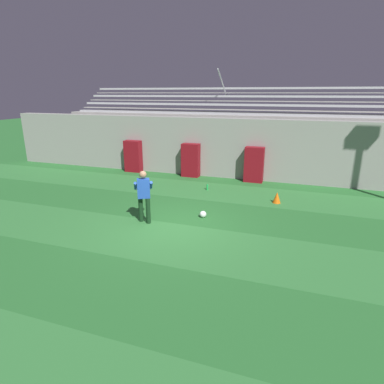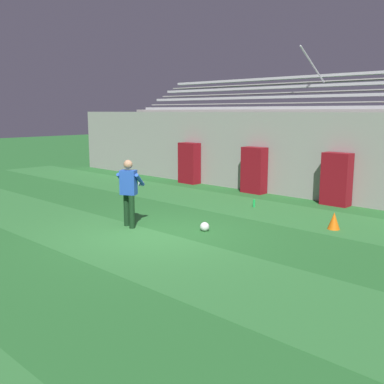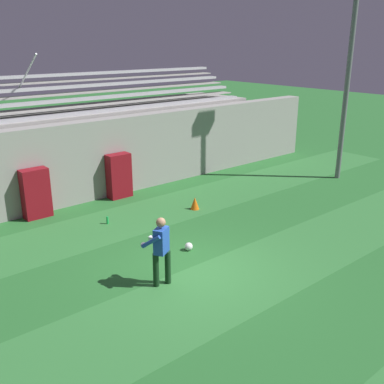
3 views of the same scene
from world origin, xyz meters
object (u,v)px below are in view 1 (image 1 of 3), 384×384
at_px(traffic_cone, 277,197).
at_px(water_bottle, 207,187).
at_px(padding_pillar_gate_right, 254,165).
at_px(soccer_ball, 203,214).
at_px(padding_pillar_gate_left, 191,160).
at_px(goalkeeper, 144,193).
at_px(padding_pillar_far_left, 133,156).

xyz_separation_m(traffic_cone, water_bottle, (-2.91, 0.75, -0.09)).
relative_size(padding_pillar_gate_right, soccer_ball, 7.29).
bearing_deg(padding_pillar_gate_left, goalkeeper, -84.78).
bearing_deg(water_bottle, goalkeeper, -102.27).
bearing_deg(water_bottle, padding_pillar_gate_left, 126.12).
distance_m(soccer_ball, water_bottle, 3.14).
xyz_separation_m(padding_pillar_gate_right, traffic_cone, (1.28, -2.70, -0.59)).
xyz_separation_m(goalkeeper, traffic_cone, (3.79, 3.27, -0.74)).
distance_m(goalkeeper, soccer_ball, 2.08).
height_order(padding_pillar_far_left, soccer_ball, padding_pillar_far_left).
height_order(padding_pillar_gate_left, soccer_ball, padding_pillar_gate_left).
distance_m(padding_pillar_far_left, water_bottle, 5.00).
relative_size(padding_pillar_gate_left, traffic_cone, 3.82).
height_order(padding_pillar_gate_left, goalkeeper, goalkeeper).
height_order(padding_pillar_gate_right, traffic_cone, padding_pillar_gate_right).
height_order(padding_pillar_gate_left, traffic_cone, padding_pillar_gate_left).
distance_m(padding_pillar_far_left, traffic_cone, 7.96).
relative_size(padding_pillar_gate_left, padding_pillar_far_left, 1.00).
bearing_deg(padding_pillar_gate_right, traffic_cone, -64.60).
bearing_deg(soccer_ball, water_bottle, 103.85).
bearing_deg(goalkeeper, water_bottle, 77.73).
xyz_separation_m(padding_pillar_gate_left, water_bottle, (1.42, -1.95, -0.68)).
height_order(padding_pillar_gate_right, padding_pillar_far_left, same).
relative_size(padding_pillar_gate_right, padding_pillar_far_left, 1.00).
bearing_deg(soccer_ball, padding_pillar_far_left, 136.75).
distance_m(padding_pillar_far_left, goalkeeper, 7.01).
bearing_deg(water_bottle, padding_pillar_gate_right, 50.07).
height_order(padding_pillar_far_left, water_bottle, padding_pillar_far_left).
height_order(padding_pillar_gate_left, padding_pillar_far_left, same).
xyz_separation_m(padding_pillar_gate_left, goalkeeper, (0.55, -5.97, 0.15)).
xyz_separation_m(goalkeeper, soccer_ball, (1.63, 0.98, -0.84)).
relative_size(soccer_ball, water_bottle, 0.92).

